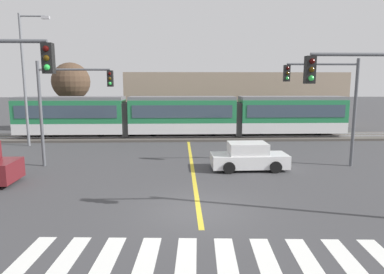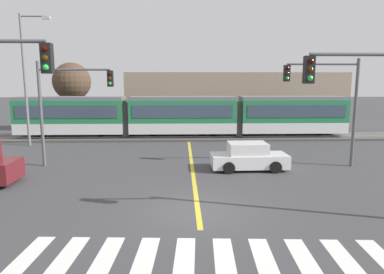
{
  "view_description": "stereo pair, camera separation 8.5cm",
  "coord_description": "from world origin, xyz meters",
  "px_view_note": "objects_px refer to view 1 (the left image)",
  "views": [
    {
      "loc": [
        -0.7,
        -12.38,
        4.83
      ],
      "look_at": [
        0.02,
        7.67,
        1.6
      ],
      "focal_mm": 32.0,
      "sensor_mm": 36.0,
      "label": 1
    },
    {
      "loc": [
        -0.62,
        -12.38,
        4.83
      ],
      "look_at": [
        0.02,
        7.67,
        1.6
      ],
      "focal_mm": 32.0,
      "sensor_mm": 36.0,
      "label": 2
    }
  ],
  "objects_px": {
    "traffic_light_mid_left": "(66,97)",
    "light_rail_tram": "(182,115)",
    "traffic_light_near_right": "(374,105)",
    "street_lamp_west": "(26,73)",
    "traffic_light_mid_right": "(331,95)",
    "bare_tree_far_west": "(71,82)",
    "sedan_crossing": "(249,157)"
  },
  "relations": [
    {
      "from": "traffic_light_near_right",
      "to": "street_lamp_west",
      "type": "xyz_separation_m",
      "value": [
        -17.96,
        14.98,
        1.42
      ]
    },
    {
      "from": "traffic_light_mid_left",
      "to": "light_rail_tram",
      "type": "bearing_deg",
      "value": 55.5
    },
    {
      "from": "light_rail_tram",
      "to": "traffic_light_mid_right",
      "type": "bearing_deg",
      "value": -51.31
    },
    {
      "from": "sedan_crossing",
      "to": "traffic_light_mid_left",
      "type": "distance_m",
      "value": 10.87
    },
    {
      "from": "sedan_crossing",
      "to": "traffic_light_mid_left",
      "type": "bearing_deg",
      "value": 173.19
    },
    {
      "from": "traffic_light_mid_right",
      "to": "light_rail_tram",
      "type": "bearing_deg",
      "value": 128.69
    },
    {
      "from": "light_rail_tram",
      "to": "bare_tree_far_west",
      "type": "relative_size",
      "value": 4.16
    },
    {
      "from": "light_rail_tram",
      "to": "sedan_crossing",
      "type": "distance_m",
      "value": 11.6
    },
    {
      "from": "traffic_light_near_right",
      "to": "street_lamp_west",
      "type": "height_order",
      "value": "street_lamp_west"
    },
    {
      "from": "traffic_light_mid_right",
      "to": "bare_tree_far_west",
      "type": "height_order",
      "value": "bare_tree_far_west"
    },
    {
      "from": "traffic_light_near_right",
      "to": "traffic_light_mid_right",
      "type": "relative_size",
      "value": 1.0
    },
    {
      "from": "traffic_light_near_right",
      "to": "traffic_light_mid_left",
      "type": "distance_m",
      "value": 15.49
    },
    {
      "from": "traffic_light_near_right",
      "to": "street_lamp_west",
      "type": "distance_m",
      "value": 23.43
    },
    {
      "from": "traffic_light_mid_right",
      "to": "street_lamp_west",
      "type": "bearing_deg",
      "value": 160.05
    },
    {
      "from": "traffic_light_mid_right",
      "to": "bare_tree_far_west",
      "type": "relative_size",
      "value": 0.91
    },
    {
      "from": "traffic_light_mid_left",
      "to": "bare_tree_far_west",
      "type": "relative_size",
      "value": 0.89
    },
    {
      "from": "light_rail_tram",
      "to": "bare_tree_far_west",
      "type": "distance_m",
      "value": 12.45
    },
    {
      "from": "traffic_light_mid_left",
      "to": "street_lamp_west",
      "type": "height_order",
      "value": "street_lamp_west"
    },
    {
      "from": "sedan_crossing",
      "to": "bare_tree_far_west",
      "type": "bearing_deg",
      "value": 132.05
    },
    {
      "from": "street_lamp_west",
      "to": "bare_tree_far_west",
      "type": "xyz_separation_m",
      "value": [
        0.67,
        8.35,
        -0.62
      ]
    },
    {
      "from": "traffic_light_mid_right",
      "to": "street_lamp_west",
      "type": "xyz_separation_m",
      "value": [
        -19.92,
        7.23,
        1.35
      ]
    },
    {
      "from": "bare_tree_far_west",
      "to": "traffic_light_mid_right",
      "type": "bearing_deg",
      "value": -38.98
    },
    {
      "from": "traffic_light_mid_right",
      "to": "sedan_crossing",
      "type": "bearing_deg",
      "value": -172.98
    },
    {
      "from": "traffic_light_mid_left",
      "to": "traffic_light_mid_right",
      "type": "bearing_deg",
      "value": -2.5
    },
    {
      "from": "sedan_crossing",
      "to": "bare_tree_far_west",
      "type": "xyz_separation_m",
      "value": [
        -14.57,
        16.15,
        4.16
      ]
    },
    {
      "from": "traffic_light_near_right",
      "to": "traffic_light_mid_right",
      "type": "xyz_separation_m",
      "value": [
        1.96,
        7.75,
        0.07
      ]
    },
    {
      "from": "street_lamp_west",
      "to": "traffic_light_mid_left",
      "type": "bearing_deg",
      "value": -53.04
    },
    {
      "from": "light_rail_tram",
      "to": "traffic_light_near_right",
      "type": "relative_size",
      "value": 4.55
    },
    {
      "from": "light_rail_tram",
      "to": "sedan_crossing",
      "type": "relative_size",
      "value": 6.61
    },
    {
      "from": "traffic_light_near_right",
      "to": "street_lamp_west",
      "type": "bearing_deg",
      "value": 140.16
    },
    {
      "from": "light_rail_tram",
      "to": "street_lamp_west",
      "type": "bearing_deg",
      "value": -164.93
    },
    {
      "from": "sedan_crossing",
      "to": "street_lamp_west",
      "type": "distance_m",
      "value": 17.78
    }
  ]
}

